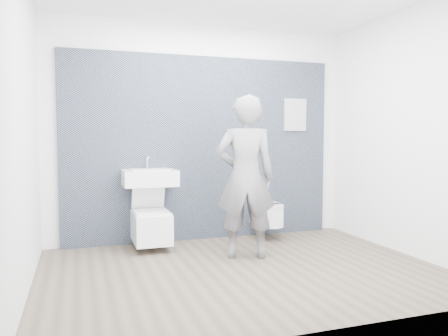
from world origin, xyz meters
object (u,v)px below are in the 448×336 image
object	(u,v)px
washbasin	(150,177)
toilet_rounded	(268,214)
toilet_square	(151,225)
visitor	(245,177)

from	to	relation	value
washbasin	toilet_rounded	xyz separation A→B (m)	(1.56, -0.03, -0.54)
washbasin	toilet_rounded	world-z (taller)	washbasin
toilet_square	visitor	xyz separation A→B (m)	(0.95, -0.70, 0.61)
washbasin	visitor	xyz separation A→B (m)	(0.95, -0.77, 0.04)
washbasin	toilet_square	bearing A→B (deg)	-90.00
toilet_rounded	washbasin	bearing A→B (deg)	178.82
washbasin	toilet_square	size ratio (longest dim) A/B	0.80
toilet_rounded	visitor	bearing A→B (deg)	-129.94
visitor	washbasin	bearing A→B (deg)	-22.35
washbasin	toilet_rounded	size ratio (longest dim) A/B	1.18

